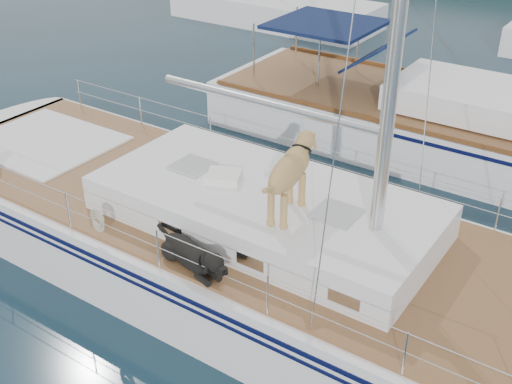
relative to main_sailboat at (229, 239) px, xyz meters
The scene contains 4 objects.
ground 0.69m from the main_sailboat, behind, with size 120.00×120.00×0.00m, color black.
main_sailboat is the anchor object (origin of this frame).
neighbor_sailboat 6.68m from the main_sailboat, 77.66° to the left, with size 11.00×3.50×13.30m.
bg_boat_west 16.18m from the main_sailboat, 120.05° to the left, with size 8.00×3.00×11.65m.
Camera 1 is at (5.39, -6.98, 6.53)m, focal length 45.00 mm.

